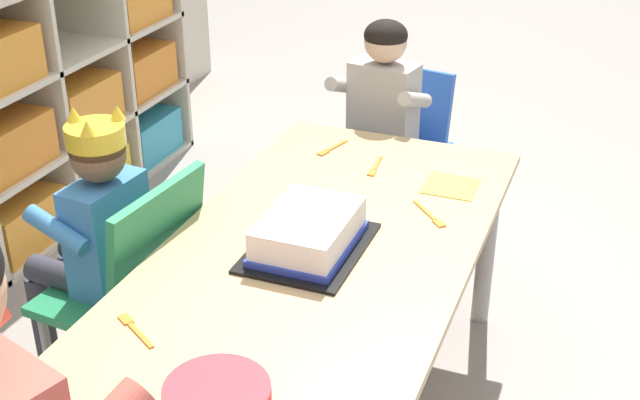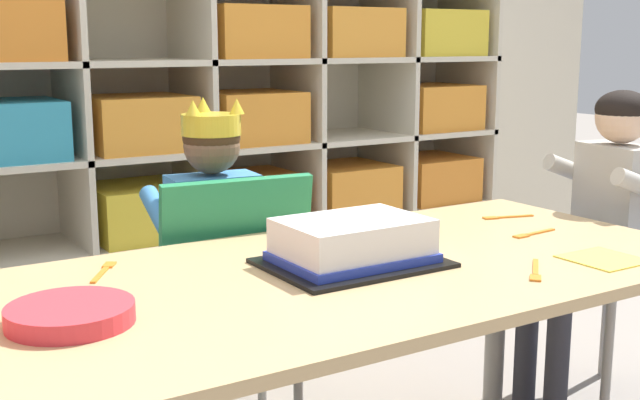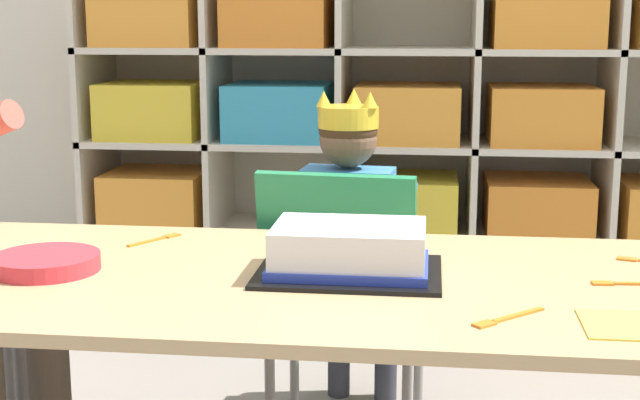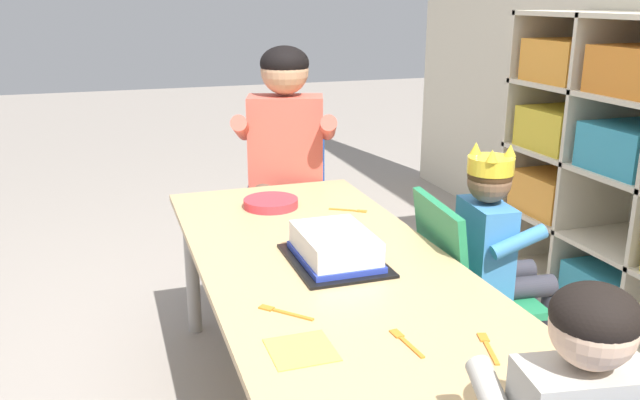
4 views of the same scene
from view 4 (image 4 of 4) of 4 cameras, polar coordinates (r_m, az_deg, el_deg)
name	(u,v)px [view 4 (image 4 of 4)]	position (r m, az deg, el deg)	size (l,w,h in m)	color
activity_table	(322,277)	(1.91, 0.18, -6.63)	(1.52, 0.69, 0.54)	tan
classroom_chair_blue	(462,282)	(2.13, 12.17, -6.96)	(0.41, 0.35, 0.66)	#238451
child_with_crown	(498,243)	(2.14, 15.07, -3.61)	(0.31, 0.31, 0.83)	#3D7FBC
classroom_chair_adult_side	(287,193)	(2.81, -2.86, 0.58)	(0.44, 0.43, 0.71)	#1E4CA8
adult_helper_seated	(285,150)	(2.64, -3.01, 4.33)	(0.48, 0.46, 1.07)	#D15647
birthday_cake_on_tray	(335,249)	(1.84, 1.28, -4.22)	(0.32, 0.25, 0.09)	black
paper_plate_stack	(271,203)	(2.32, -4.25, -0.25)	(0.19, 0.19, 0.03)	#DB333D
paper_napkin_square	(301,350)	(1.42, -1.62, -12.77)	(0.14, 0.14, 0.00)	#F4DB4C
fork_at_table_front_edge	(405,341)	(1.46, 7.33, -11.98)	(0.13, 0.03, 0.00)	orange
fork_near_child_seat	(351,210)	(2.28, 2.65, -0.89)	(0.08, 0.12, 0.00)	orange
fork_beside_plate_stack	(282,312)	(1.57, -3.26, -9.61)	(0.12, 0.11, 0.00)	orange
fork_by_napkin	(488,346)	(1.47, 14.25, -12.10)	(0.13, 0.05, 0.00)	orange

